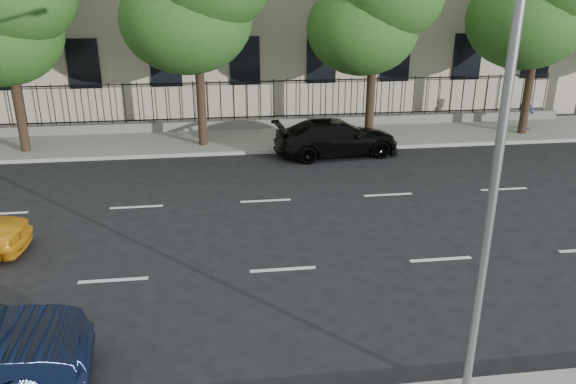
% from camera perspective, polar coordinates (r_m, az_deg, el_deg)
% --- Properties ---
extents(ground, '(120.00, 120.00, 0.00)m').
position_cam_1_polar(ground, '(11.63, 1.01, -13.80)').
color(ground, black).
rests_on(ground, ground).
extents(far_sidewalk, '(60.00, 4.00, 0.15)m').
position_cam_1_polar(far_sidewalk, '(24.38, -3.83, 5.38)').
color(far_sidewalk, gray).
rests_on(far_sidewalk, ground).
extents(lane_markings, '(49.60, 4.62, 0.01)m').
position_cam_1_polar(lane_markings, '(15.72, -1.53, -3.92)').
color(lane_markings, silver).
rests_on(lane_markings, ground).
extents(iron_fence, '(30.00, 0.50, 2.20)m').
position_cam_1_polar(iron_fence, '(25.88, -4.11, 7.61)').
color(iron_fence, slate).
rests_on(iron_fence, far_sidewalk).
extents(street_light, '(0.25, 3.32, 8.05)m').
position_cam_1_polar(street_light, '(8.74, 19.73, 9.99)').
color(street_light, slate).
rests_on(street_light, near_sidewalk).
extents(tree_b, '(5.53, 5.12, 8.97)m').
position_cam_1_polar(tree_b, '(24.02, -26.99, 17.00)').
color(tree_b, '#382619').
rests_on(tree_b, far_sidewalk).
extents(black_sedan, '(5.12, 2.52, 1.43)m').
position_cam_1_polar(black_sedan, '(22.25, 4.96, 5.53)').
color(black_sedan, black).
rests_on(black_sedan, ground).
extents(pedestrian_far, '(0.67, 0.82, 1.55)m').
position_cam_1_polar(pedestrian_far, '(27.82, 23.02, 7.54)').
color(pedestrian_far, navy).
rests_on(pedestrian_far, far_sidewalk).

